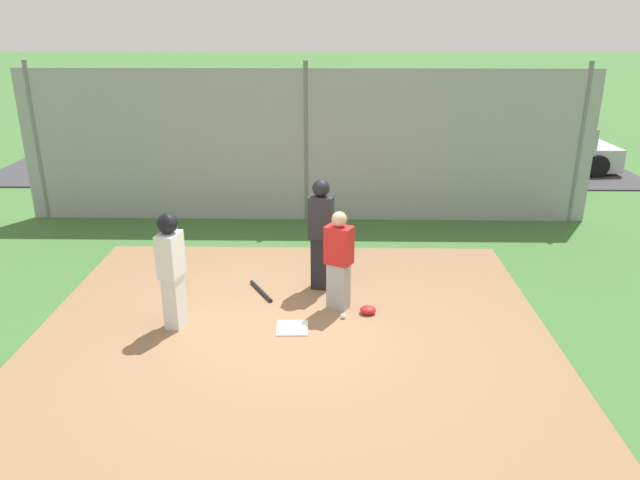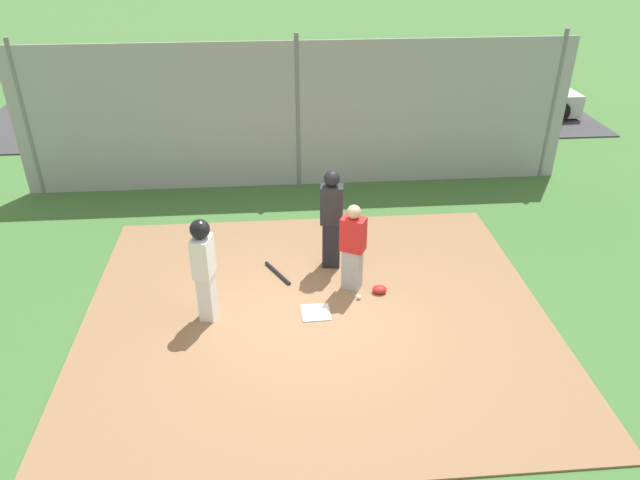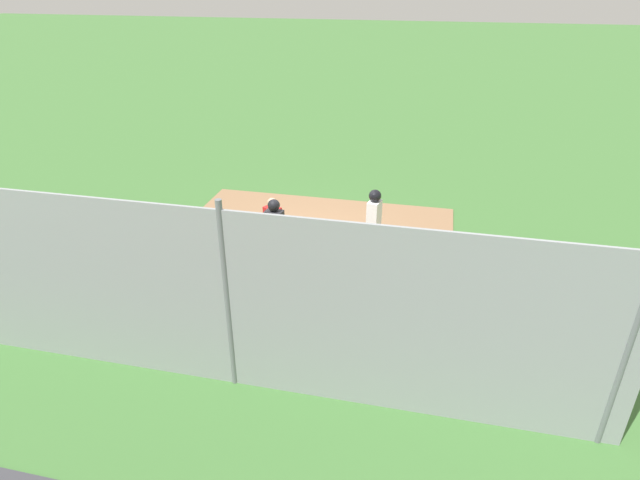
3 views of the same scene
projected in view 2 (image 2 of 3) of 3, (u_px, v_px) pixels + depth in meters
The scene contains 13 objects.
ground_plane at pixel (316, 315), 9.36m from camera, with size 140.00×140.00×0.00m, color #3D6B33.
dirt_infield at pixel (316, 314), 9.35m from camera, with size 7.20×6.40×0.03m, color #896647.
home_plate at pixel (316, 313), 9.34m from camera, with size 0.44×0.44×0.02m, color white.
catcher at pixel (353, 247), 9.60m from camera, with size 0.46×0.41×1.52m.
umpire at pixel (331, 217), 10.11m from camera, with size 0.41×0.31×1.81m.
runner at pixel (204, 263), 8.79m from camera, with size 0.34×0.43×1.69m.
baseball_bat at pixel (278, 273), 10.30m from camera, with size 0.06×0.06×0.81m, color black.
catcher_mask at pixel (380, 289), 9.81m from camera, with size 0.24×0.20×0.12m, color red.
baseball at pixel (359, 297), 9.66m from camera, with size 0.07×0.07×0.07m, color white.
backstop_fence at pixel (298, 116), 12.92m from camera, with size 12.00×0.10×3.35m.
parking_lot at pixel (290, 116), 18.03m from camera, with size 18.00×5.20×0.04m, color #38383D.
parked_car_silver at pixel (506, 96), 17.78m from camera, with size 4.26×1.99×1.28m.
parked_car_red at pixel (307, 96), 17.73m from camera, with size 4.24×1.96×1.28m.
Camera 2 is at (0.56, 7.54, 5.64)m, focal length 33.43 mm.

